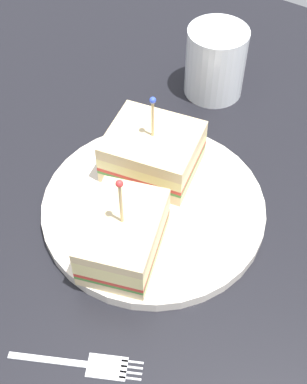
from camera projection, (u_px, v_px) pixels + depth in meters
ground_plane at (154, 217)px, 59.13cm from camera, size 96.17×96.17×2.00cm
plate at (154, 207)px, 57.84cm from camera, size 24.37×24.37×1.35cm
sandwich_half_front at (153, 152)px, 58.69cm from camera, size 11.22×10.22×10.43cm
sandwich_half_back at (123, 236)px, 51.44cm from camera, size 9.50×11.51×10.87cm
drink_glass at (215, 65)px, 68.44cm from camera, size 7.79×7.79×9.21cm
fork at (90, 365)px, 47.11cm from camera, size 11.58×6.30×0.35cm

